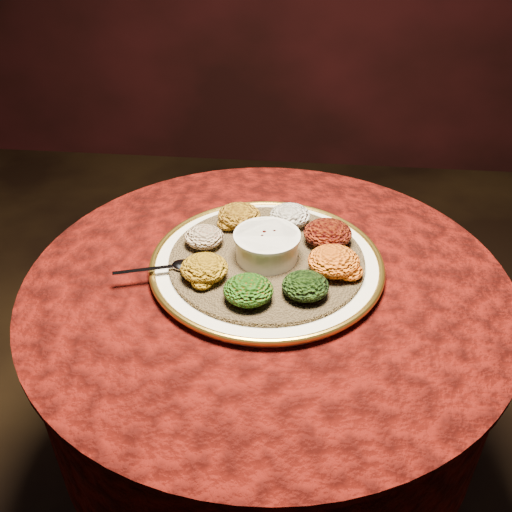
# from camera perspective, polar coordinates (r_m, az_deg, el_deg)

# --- Properties ---
(table) EXTENTS (0.96, 0.96, 0.73)m
(table) POSITION_cam_1_polar(r_m,az_deg,el_deg) (1.24, 1.02, -8.81)
(table) COLOR black
(table) RESTS_ON ground
(platter) EXTENTS (0.47, 0.47, 0.02)m
(platter) POSITION_cam_1_polar(r_m,az_deg,el_deg) (1.15, 1.07, -0.76)
(platter) COLOR white
(platter) RESTS_ON table
(injera) EXTENTS (0.50, 0.50, 0.01)m
(injera) POSITION_cam_1_polar(r_m,az_deg,el_deg) (1.14, 1.07, -0.33)
(injera) COLOR olive
(injera) RESTS_ON platter
(stew_bowl) EXTENTS (0.13, 0.13, 0.05)m
(stew_bowl) POSITION_cam_1_polar(r_m,az_deg,el_deg) (1.12, 1.09, 1.19)
(stew_bowl) COLOR silver
(stew_bowl) RESTS_ON injera
(spoon) EXTENTS (0.16, 0.06, 0.01)m
(spoon) POSITION_cam_1_polar(r_m,az_deg,el_deg) (1.11, -7.79, -0.95)
(spoon) COLOR silver
(spoon) RESTS_ON injera
(portion_ayib) EXTENTS (0.09, 0.08, 0.04)m
(portion_ayib) POSITION_cam_1_polar(r_m,az_deg,el_deg) (1.23, 3.42, 4.08)
(portion_ayib) COLOR silver
(portion_ayib) RESTS_ON injera
(portion_kitfo) EXTENTS (0.10, 0.09, 0.05)m
(portion_kitfo) POSITION_cam_1_polar(r_m,az_deg,el_deg) (1.17, 7.17, 2.27)
(portion_kitfo) COLOR black
(portion_kitfo) RESTS_ON injera
(portion_tikil) EXTENTS (0.10, 0.10, 0.05)m
(portion_tikil) POSITION_cam_1_polar(r_m,az_deg,el_deg) (1.09, 7.78, -0.52)
(portion_tikil) COLOR #AA5F0E
(portion_tikil) RESTS_ON injera
(portion_gomen) EXTENTS (0.09, 0.08, 0.04)m
(portion_gomen) POSITION_cam_1_polar(r_m,az_deg,el_deg) (1.03, 4.96, -2.99)
(portion_gomen) COLOR black
(portion_gomen) RESTS_ON injera
(portion_mixveg) EXTENTS (0.09, 0.09, 0.04)m
(portion_mixveg) POSITION_cam_1_polar(r_m,az_deg,el_deg) (1.02, -0.77, -3.43)
(portion_mixveg) COLOR #942F09
(portion_mixveg) RESTS_ON injera
(portion_kik) EXTENTS (0.09, 0.09, 0.04)m
(portion_kik) POSITION_cam_1_polar(r_m,az_deg,el_deg) (1.08, -5.18, -1.21)
(portion_kik) COLOR #AB770F
(portion_kik) RESTS_ON injera
(portion_timatim) EXTENTS (0.08, 0.08, 0.04)m
(portion_timatim) POSITION_cam_1_polar(r_m,az_deg,el_deg) (1.17, -5.23, 1.93)
(portion_timatim) COLOR maroon
(portion_timatim) RESTS_ON injera
(portion_shiro) EXTENTS (0.09, 0.09, 0.04)m
(portion_shiro) POSITION_cam_1_polar(r_m,az_deg,el_deg) (1.23, -1.69, 4.07)
(portion_shiro) COLOR #9F6C13
(portion_shiro) RESTS_ON injera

